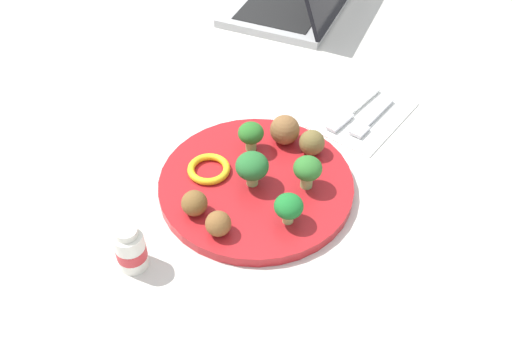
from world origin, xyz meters
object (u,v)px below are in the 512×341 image
Objects in this scene: pepper_ring_mid_left at (209,169)px; meatball_front_left at (218,224)px; broccoli_floret_mid_right at (308,170)px; plate at (256,184)px; napkin at (363,115)px; meatball_far_rim at (312,143)px; meatball_front_right at (194,203)px; meatball_back_right at (285,130)px; yogurt_bottle at (131,249)px; broccoli_floret_front_left at (251,134)px; broccoli_floret_far_rim at (253,167)px; fork at (371,119)px; knife at (352,110)px; broccoli_floret_mid_left at (289,207)px.

meatball_front_left is at bearing 53.64° from pepper_ring_mid_left.
meatball_front_left is at bearing -11.01° from broccoli_floret_mid_right.
napkin is at bearing 176.88° from plate.
meatball_far_rim is 0.15m from napkin.
meatball_front_right reaches higher than pepper_ring_mid_left.
meatball_front_right is at bearing 2.87° from meatball_back_right.
pepper_ring_mid_left is 0.18m from yogurt_bottle.
meatball_front_right is (0.14, -0.08, -0.01)m from broccoli_floret_mid_right.
broccoli_floret_front_left reaches higher than meatball_front_right.
broccoli_floret_front_left is (-0.04, -0.05, 0.04)m from plate.
broccoli_floret_far_rim reaches higher than broccoli_floret_mid_right.
broccoli_floret_mid_right reaches higher than fork.
broccoli_floret_front_left reaches higher than fork.
meatball_far_rim is 0.14m from knife.
broccoli_floret_front_left reaches higher than pepper_ring_mid_left.
meatball_far_rim is 1.09× the size of meatball_front_right.
meatball_far_rim is at bearing 169.57° from plate.
broccoli_floret_mid_left is 1.31× the size of meatball_front_left.
meatball_far_rim is 0.62× the size of pepper_ring_mid_left.
broccoli_floret_far_rim is 0.26m from napkin.
broccoli_floret_mid_left is 0.15m from pepper_ring_mid_left.
broccoli_floret_far_rim is at bearing -2.82° from napkin.
napkin is at bearing 117.38° from knife.
plate is 0.09m from broccoli_floret_mid_left.
broccoli_floret_front_left is 0.25m from yogurt_bottle.
meatball_back_right is at bearing 164.63° from pepper_ring_mid_left.
broccoli_floret_front_left is 0.33× the size of knife.
yogurt_bottle is (0.31, -0.04, -0.00)m from meatball_far_rim.
meatball_far_rim is 0.23× the size of napkin.
yogurt_bottle reaches higher than broccoli_floret_mid_left.
meatball_far_rim is at bearing -5.58° from fork.
meatball_back_right is (-0.10, -0.03, -0.01)m from broccoli_floret_far_rim.
broccoli_floret_front_left is at bearing -172.60° from yogurt_bottle.
knife is (-0.24, -0.00, -0.00)m from plate.
broccoli_floret_far_rim is 0.25m from fork.
plate is 7.26× the size of meatball_far_rim.
plate is at bearing 169.89° from meatball_front_right.
plate is at bearing 118.77° from pepper_ring_mid_left.
plate is 5.92× the size of broccoli_floret_front_left.
meatball_front_left is at bearing 2.83° from napkin.
pepper_ring_mid_left is (0.13, -0.03, -0.02)m from meatball_back_right.
fork is at bearing 172.81° from broccoli_floret_far_rim.
fork is at bearing 95.09° from knife.
broccoli_floret_front_left is at bearing -116.97° from broccoli_floret_mid_left.
meatball_far_rim is 0.16m from pepper_ring_mid_left.
plate reaches higher than fork.
napkin is at bearing 165.03° from meatball_back_right.
plate is at bearing -10.43° from meatball_far_rim.
broccoli_floret_far_rim is 0.10m from meatball_front_left.
broccoli_floret_mid_right reaches higher than meatball_front_right.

